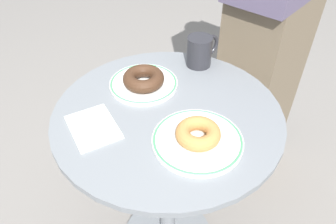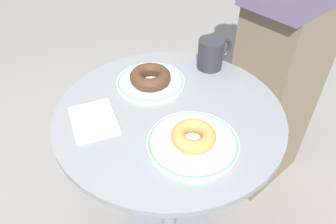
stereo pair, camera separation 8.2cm
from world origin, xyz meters
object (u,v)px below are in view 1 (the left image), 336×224
donut_old_fashioned (198,133)px  paper_napkin (93,127)px  cafe_table (168,169)px  coffee_mug (200,51)px  plate_left (144,83)px  person_figure (277,3)px  donut_chocolate (144,78)px  plate_right (197,140)px

donut_old_fashioned → paper_napkin: donut_old_fashioned is taller
cafe_table → coffee_mug: size_ratio=5.78×
plate_left → person_figure: 0.57m
donut_chocolate → donut_old_fashioned: donut_chocolate is taller
plate_right → donut_chocolate: 0.27m
donut_old_fashioned → coffee_mug: coffee_mug is taller
plate_right → donut_old_fashioned: donut_old_fashioned is taller
coffee_mug → donut_old_fashioned: bearing=-43.8°
paper_napkin → person_figure: (-0.04, 0.76, 0.11)m
paper_napkin → coffee_mug: 0.42m
cafe_table → person_figure: size_ratio=0.42×
cafe_table → paper_napkin: (-0.07, -0.19, 0.25)m
donut_chocolate → cafe_table: bearing=-5.7°
plate_left → donut_old_fashioned: donut_old_fashioned is taller
cafe_table → donut_chocolate: donut_chocolate is taller
person_figure → donut_chocolate: bearing=-92.5°
paper_napkin → donut_old_fashioned: bearing=40.4°
donut_old_fashioned → donut_chocolate: bearing=173.6°
person_figure → paper_napkin: bearing=-87.3°
plate_left → donut_old_fashioned: bearing=-7.3°
cafe_table → paper_napkin: bearing=-109.3°
donut_old_fashioned → coffee_mug: 0.35m
paper_napkin → plate_right: bearing=40.4°
plate_right → person_figure: person_figure is taller
plate_right → paper_napkin: size_ratio=1.53×
paper_napkin → donut_chocolate: bearing=106.7°
plate_right → coffee_mug: bearing=136.2°
donut_old_fashioned → paper_napkin: (-0.20, -0.17, -0.03)m
plate_left → person_figure: (0.03, 0.56, 0.11)m
coffee_mug → donut_chocolate: bearing=-92.6°
cafe_table → person_figure: (-0.10, 0.57, 0.37)m
plate_left → coffee_mug: bearing=84.9°
cafe_table → plate_left: 0.29m
paper_napkin → coffee_mug: size_ratio=1.18×
coffee_mug → person_figure: (0.02, 0.35, 0.07)m
person_figure → coffee_mug: bearing=-92.5°
cafe_table → coffee_mug: coffee_mug is taller
cafe_table → donut_old_fashioned: (0.14, -0.02, 0.28)m
donut_old_fashioned → person_figure: person_figure is taller
cafe_table → plate_left: (-0.14, 0.02, 0.25)m
paper_napkin → person_figure: 0.77m
plate_right → donut_chocolate: bearing=173.6°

